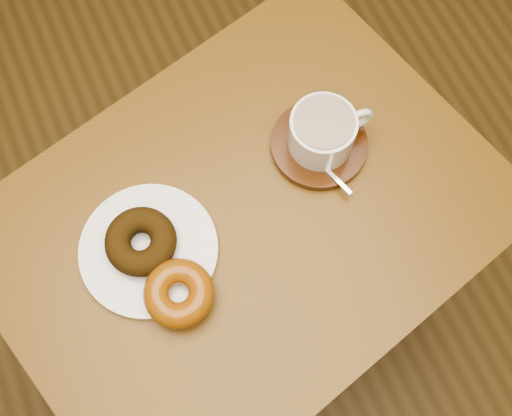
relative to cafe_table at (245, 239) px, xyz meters
name	(u,v)px	position (x,y,z in m)	size (l,w,h in m)	color
ground	(131,248)	(-0.22, 0.27, -0.60)	(6.00, 6.00, 0.00)	#533D1A
cafe_table	(245,239)	(0.00, 0.00, 0.00)	(0.89, 0.75, 0.72)	brown
donut_plate	(149,250)	(-0.15, 0.01, 0.12)	(0.21, 0.21, 0.01)	white
donut_cinnamon	(141,241)	(-0.16, 0.02, 0.15)	(0.11, 0.11, 0.04)	#32200A
donut_caramel	(179,293)	(-0.13, -0.08, 0.15)	(0.14, 0.14, 0.04)	#924F10
saucer	(319,145)	(0.16, 0.06, 0.12)	(0.15, 0.15, 0.02)	#3C1B08
coffee_cup	(323,131)	(0.16, 0.06, 0.17)	(0.13, 0.10, 0.07)	white
teaspoon	(313,156)	(0.14, 0.04, 0.13)	(0.04, 0.11, 0.01)	silver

